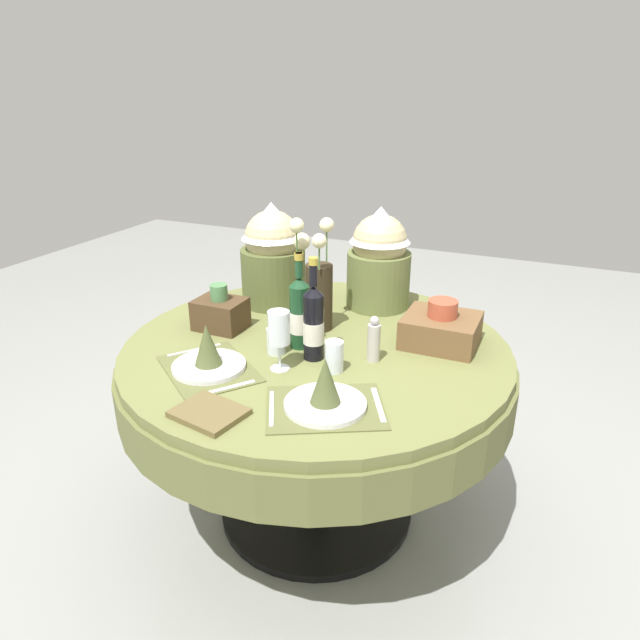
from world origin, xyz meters
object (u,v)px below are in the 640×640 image
dining_table (316,376)px  wine_bottle_left (300,312)px  place_setting_right (325,394)px  place_setting_left (208,356)px  woven_basket_side_right (441,328)px  book_on_table (209,413)px  wine_bottle_centre (314,322)px  wine_glass_left (279,329)px  flower_vase (317,284)px  gift_tub_back_left (273,251)px  tumbler_near_right (334,356)px  woven_basket_side_left (220,312)px  tumbler_near_left (276,341)px  gift_tub_back_centre (379,254)px  pepper_mill (374,341)px

dining_table → wine_bottle_left: 0.27m
place_setting_right → dining_table: bearing=117.7°
place_setting_left → woven_basket_side_right: size_ratio=1.66×
book_on_table → wine_bottle_centre: bearing=85.8°
place_setting_left → wine_glass_left: wine_glass_left is taller
flower_vase → gift_tub_back_left: (-0.28, 0.17, 0.05)m
place_setting_left → book_on_table: bearing=-56.0°
wine_glass_left → tumbler_near_right: wine_glass_left is taller
woven_basket_side_left → wine_glass_left: bearing=-30.0°
wine_bottle_left → woven_basket_side_left: (-0.35, 0.03, -0.07)m
wine_bottle_centre → book_on_table: (-0.12, -0.45, -0.12)m
tumbler_near_left → place_setting_left: bearing=-126.0°
flower_vase → gift_tub_back_left: 0.33m
wine_glass_left → tumbler_near_left: bearing=123.4°
place_setting_left → tumbler_near_left: bearing=54.0°
place_setting_left → place_setting_right: bearing=-8.5°
tumbler_near_right → gift_tub_back_centre: bearing=95.4°
place_setting_left → wine_bottle_centre: bearing=37.7°
gift_tub_back_centre → woven_basket_side_right: bearing=-39.7°
tumbler_near_right → book_on_table: 0.45m
dining_table → pepper_mill: size_ratio=8.70×
wine_bottle_left → tumbler_near_left: (-0.05, -0.08, -0.08)m
flower_vase → gift_tub_back_left: bearing=148.1°
place_setting_left → wine_bottle_centre: size_ratio=1.20×
book_on_table → gift_tub_back_left: gift_tub_back_left is taller
dining_table → tumbler_near_right: tumbler_near_right is taller
wine_bottle_left → place_setting_left: bearing=-125.1°
woven_basket_side_right → wine_glass_left: bearing=-137.1°
place_setting_right → book_on_table: size_ratio=2.21×
gift_tub_back_left → woven_basket_side_left: bearing=-100.0°
wine_bottle_left → tumbler_near_right: bearing=-34.2°
tumbler_near_right → pepper_mill: 0.15m
gift_tub_back_centre → gift_tub_back_left: bearing=-160.6°
dining_table → place_setting_right: place_setting_right is taller
dining_table → gift_tub_back_left: size_ratio=3.29×
woven_basket_side_left → wine_bottle_left: bearing=-4.2°
gift_tub_back_centre → woven_basket_side_right: 0.45m
place_setting_left → woven_basket_side_left: woven_basket_side_left is taller
wine_bottle_centre → place_setting_right: bearing=-59.7°
place_setting_right → wine_bottle_centre: 0.34m
tumbler_near_right → woven_basket_side_right: (0.27, 0.35, 0.01)m
wine_bottle_left → flower_vase: bearing=94.0°
dining_table → tumbler_near_right: size_ratio=13.43×
pepper_mill → gift_tub_back_left: 0.68m
wine_bottle_centre → woven_basket_side_left: wine_bottle_centre is taller
wine_bottle_left → tumbler_near_right: size_ratio=3.28×
wine_bottle_centre → tumbler_near_left: 0.16m
flower_vase → place_setting_left: bearing=-112.0°
flower_vase → tumbler_near_right: size_ratio=4.08×
dining_table → woven_basket_side_left: size_ratio=7.76×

